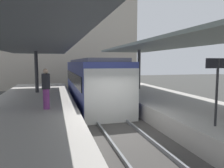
% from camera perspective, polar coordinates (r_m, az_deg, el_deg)
% --- Properties ---
extents(ground_plane, '(80.00, 80.00, 0.00)m').
position_cam_1_polar(ground_plane, '(8.84, 2.99, -14.58)').
color(ground_plane, '#383835').
extents(platform_left, '(4.40, 28.00, 1.00)m').
position_cam_1_polar(platform_left, '(8.38, -23.22, -12.60)').
color(platform_left, '#ADA8A0').
rests_on(platform_left, ground_plane).
extents(platform_right, '(4.40, 28.00, 1.00)m').
position_cam_1_polar(platform_right, '(10.46, 23.47, -8.96)').
color(platform_right, '#ADA8A0').
rests_on(platform_right, ground_plane).
extents(track_ballast, '(3.20, 28.00, 0.20)m').
position_cam_1_polar(track_ballast, '(8.81, 2.99, -13.97)').
color(track_ballast, '#423F3D').
rests_on(track_ballast, ground_plane).
extents(rail_near_side, '(0.08, 28.00, 0.14)m').
position_cam_1_polar(rail_near_side, '(8.57, -1.71, -13.33)').
color(rail_near_side, slate).
rests_on(rail_near_side, track_ballast).
extents(rail_far_side, '(0.08, 28.00, 0.14)m').
position_cam_1_polar(rail_far_side, '(8.99, 7.47, -12.45)').
color(rail_far_side, slate).
rests_on(rail_far_side, track_ballast).
extents(commuter_train, '(2.78, 11.78, 3.10)m').
position_cam_1_polar(commuter_train, '(15.68, -5.53, 0.82)').
color(commuter_train, '#38428C').
rests_on(commuter_train, track_ballast).
extents(canopy_left, '(4.18, 21.00, 3.00)m').
position_cam_1_polar(canopy_left, '(9.39, -22.84, 10.28)').
color(canopy_left, '#333335').
rests_on(canopy_left, platform_left).
extents(canopy_right, '(4.18, 21.00, 3.21)m').
position_cam_1_polar(canopy_right, '(11.31, 19.72, 10.60)').
color(canopy_right, '#333335').
rests_on(canopy_right, platform_right).
extents(platform_sign, '(0.90, 0.08, 2.21)m').
position_cam_1_polar(platform_sign, '(7.62, 26.37, 1.78)').
color(platform_sign, '#262628').
rests_on(platform_sign, platform_right).
extents(passenger_near_bench, '(0.36, 0.36, 1.80)m').
position_cam_1_polar(passenger_near_bench, '(9.89, -17.23, -1.06)').
color(passenger_near_bench, '#7A337A').
rests_on(passenger_near_bench, platform_left).
extents(station_building_backdrop, '(18.00, 6.00, 11.00)m').
position_cam_1_polar(station_building_backdrop, '(28.00, -13.43, 10.59)').
color(station_building_backdrop, '#A89E8E').
rests_on(station_building_backdrop, ground_plane).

